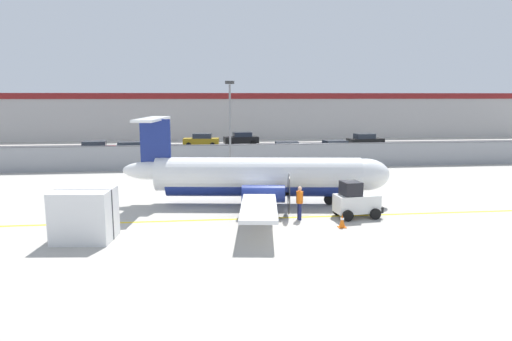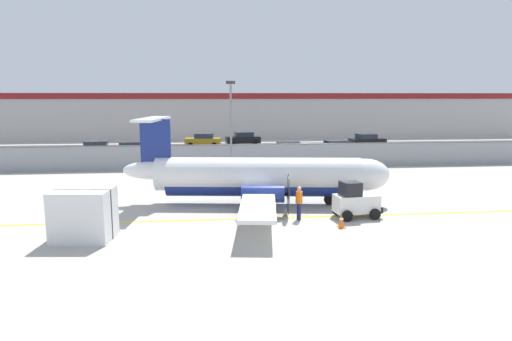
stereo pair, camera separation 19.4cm
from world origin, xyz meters
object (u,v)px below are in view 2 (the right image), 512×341
object	(u,v)px
cargo_container	(84,215)
traffic_cone_near_right	(343,188)
parked_car_0	(95,149)
parked_car_3	(243,139)
baggage_tug	(355,201)
traffic_cone_far_left	(248,204)
parked_car_5	(335,148)
apron_light_pole	(231,120)
parked_car_6	(367,141)
commuter_airplane	(263,177)
parked_car_4	(289,150)
parked_car_1	(133,150)
traffic_cone_near_left	(340,192)
traffic_cone_far_right	(341,221)
parked_car_2	(203,140)
ground_crew_worker	(299,201)

from	to	relation	value
cargo_container	traffic_cone_near_right	world-z (taller)	cargo_container
cargo_container	parked_car_0	world-z (taller)	cargo_container
cargo_container	parked_car_3	size ratio (longest dim) A/B	0.60
baggage_tug	traffic_cone_far_left	bearing A→B (deg)	150.16
parked_car_5	apron_light_pole	bearing A→B (deg)	31.28
apron_light_pole	parked_car_6	bearing A→B (deg)	44.01
commuter_airplane	baggage_tug	bearing A→B (deg)	-30.11
parked_car_4	parked_car_1	bearing A→B (deg)	176.68
traffic_cone_near_left	parked_car_0	xyz separation A→B (m)	(-19.15, 19.85, 0.58)
parked_car_5	parked_car_3	bearing A→B (deg)	-61.71
traffic_cone_far_left	commuter_airplane	bearing A→B (deg)	49.26
cargo_container	parked_car_5	size ratio (longest dim) A/B	0.59
parked_car_4	parked_car_0	bearing A→B (deg)	175.09
cargo_container	apron_light_pole	bearing A→B (deg)	71.83
traffic_cone_far_left	parked_car_5	size ratio (longest dim) A/B	0.15
traffic_cone_near_left	traffic_cone_near_right	distance (m)	1.39
traffic_cone_far_right	parked_car_6	size ratio (longest dim) A/B	0.15
traffic_cone_far_left	parked_car_6	size ratio (longest dim) A/B	0.15
traffic_cone_far_right	parked_car_0	world-z (taller)	parked_car_0
commuter_airplane	parked_car_1	world-z (taller)	commuter_airplane
parked_car_3	traffic_cone_far_left	bearing A→B (deg)	79.84
parked_car_6	baggage_tug	bearing A→B (deg)	-117.66
commuter_airplane	traffic_cone_far_right	xyz separation A→B (m)	(3.12, -5.03, -1.29)
parked_car_0	apron_light_pole	bearing A→B (deg)	134.91
traffic_cone_far_left	parked_car_3	distance (m)	32.15
parked_car_1	apron_light_pole	world-z (taller)	apron_light_pole
parked_car_4	parked_car_6	distance (m)	13.66
commuter_airplane	traffic_cone_far_left	size ratio (longest dim) A/B	25.11
baggage_tug	parked_car_3	size ratio (longest dim) A/B	0.56
parked_car_4	parked_car_2	bearing A→B (deg)	131.17
parked_car_1	parked_car_4	bearing A→B (deg)	-11.45
ground_crew_worker	parked_car_6	size ratio (longest dim) A/B	0.39
traffic_cone_near_right	parked_car_2	xyz separation A→B (m)	(-9.10, 26.71, 0.58)
parked_car_6	parked_car_3	bearing A→B (deg)	157.17
traffic_cone_far_left	ground_crew_worker	bearing A→B (deg)	-45.04
cargo_container	parked_car_4	xyz separation A→B (m)	(13.33, 24.10, -0.21)
parked_car_3	parked_car_4	distance (m)	12.92
traffic_cone_near_right	parked_car_5	size ratio (longest dim) A/B	0.15
baggage_tug	parked_car_6	size ratio (longest dim) A/B	0.56
traffic_cone_near_right	apron_light_pole	bearing A→B (deg)	130.91
parked_car_0	cargo_container	bearing A→B (deg)	96.76
apron_light_pole	parked_car_4	bearing A→B (deg)	52.72
commuter_airplane	parked_car_1	distance (m)	22.81
parked_car_1	apron_light_pole	size ratio (longest dim) A/B	0.60
commuter_airplane	apron_light_pole	xyz separation A→B (m)	(-1.23, 10.49, 2.70)
parked_car_2	parked_car_5	bearing A→B (deg)	148.17
traffic_cone_far_left	parked_car_3	world-z (taller)	parked_car_3
parked_car_6	traffic_cone_near_left	bearing A→B (deg)	-119.93
commuter_airplane	parked_car_6	size ratio (longest dim) A/B	3.67
ground_crew_worker	parked_car_5	world-z (taller)	same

